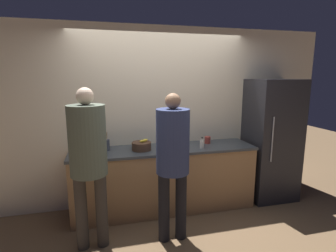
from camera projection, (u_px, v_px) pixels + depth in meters
The scene contains 10 objects.
ground_plane at pixel (171, 220), 3.50m from camera, with size 14.00×14.00×0.00m, color brown.
wall_back at pixel (159, 117), 3.89m from camera, with size 5.20×0.06×2.60m.
counter at pixel (164, 178), 3.76m from camera, with size 2.57×0.65×0.91m.
refrigerator at pixel (271, 140), 4.05m from camera, with size 0.72×0.64×1.85m.
person_left at pixel (88, 153), 2.77m from camera, with size 0.39×0.39×1.78m.
person_center at pixel (173, 154), 2.92m from camera, with size 0.37×0.37×1.72m.
fruit_bowl at pixel (142, 146), 3.55m from camera, with size 0.26×0.26×0.15m.
utensil_crock at pixel (106, 145), 3.54m from camera, with size 0.09×0.09×0.25m.
bottle_clear at pixel (202, 144), 3.61m from camera, with size 0.06×0.06×0.16m.
cup_red at pixel (208, 140), 3.91m from camera, with size 0.09×0.09×0.10m.
Camera 1 is at (-0.81, -3.10, 1.89)m, focal length 28.00 mm.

